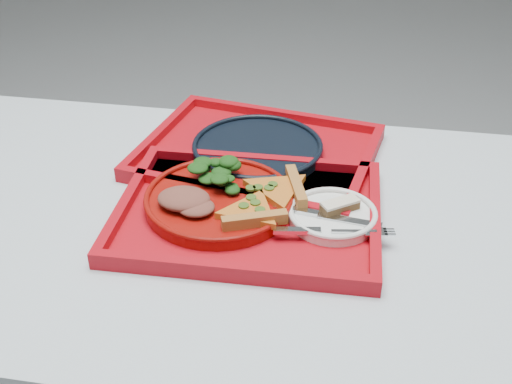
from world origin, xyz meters
TOP-DOWN VIEW (x-y plane):
  - table at (0.00, 0.00)m, footprint 1.60×0.80m
  - tray_main at (0.04, 0.00)m, footprint 0.46×0.36m
  - tray_far at (0.02, 0.21)m, footprint 0.50×0.42m
  - dinner_plate at (-0.01, 0.01)m, footprint 0.26×0.26m
  - side_plate at (0.19, 0.00)m, footprint 0.15×0.15m
  - navy_plate at (0.02, 0.21)m, footprint 0.26×0.26m
  - pizza_slice_a at (0.05, -0.03)m, footprint 0.15×0.15m
  - pizza_slice_b at (0.09, 0.05)m, footprint 0.16×0.15m
  - salad_heap at (-0.02, 0.06)m, footprint 0.09×0.08m
  - meat_portion at (-0.06, -0.02)m, footprint 0.09×0.07m
  - dessert_bar at (0.20, 0.02)m, footprint 0.07×0.06m
  - knife at (0.18, -0.01)m, footprint 0.19×0.04m
  - fork at (0.19, -0.05)m, footprint 0.19×0.05m

SIDE VIEW (x-z plane):
  - table at x=0.00m, z-range 0.30..1.05m
  - tray_main at x=0.04m, z-range 0.75..0.76m
  - tray_far at x=0.02m, z-range 0.75..0.76m
  - side_plate at x=0.19m, z-range 0.76..0.78m
  - navy_plate at x=0.02m, z-range 0.76..0.78m
  - dinner_plate at x=-0.01m, z-range 0.76..0.78m
  - knife at x=0.18m, z-range 0.78..0.78m
  - fork at x=0.19m, z-range 0.78..0.78m
  - dessert_bar at x=0.20m, z-range 0.78..0.79m
  - pizza_slice_a at x=0.05m, z-range 0.78..0.80m
  - pizza_slice_b at x=0.09m, z-range 0.78..0.80m
  - meat_portion at x=-0.06m, z-range 0.78..0.81m
  - salad_heap at x=-0.02m, z-range 0.78..0.82m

